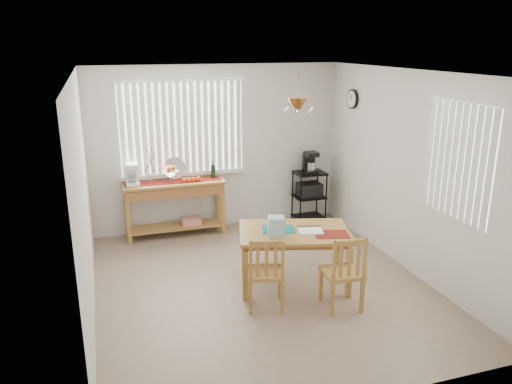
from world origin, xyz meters
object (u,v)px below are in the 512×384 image
object	(u,v)px
sideboard	(175,195)
chair_right	(343,273)
dining_table	(294,237)
wire_cart	(309,192)
chair_left	(266,273)
cart_items	(310,163)

from	to	relation	value
sideboard	chair_right	distance (m)	3.18
sideboard	dining_table	size ratio (longest dim) A/B	1.02
wire_cart	chair_right	size ratio (longest dim) A/B	0.94
wire_cart	chair_left	distance (m)	3.02
chair_right	wire_cart	bearing A→B (deg)	73.98
wire_cart	chair_left	xyz separation A→B (m)	(-1.63, -2.54, -0.08)
sideboard	dining_table	xyz separation A→B (m)	(1.13, -2.10, -0.02)
dining_table	cart_items	bearing A→B (deg)	62.11
sideboard	wire_cart	world-z (taller)	sideboard
chair_left	chair_right	distance (m)	0.87
sideboard	dining_table	distance (m)	2.39
wire_cart	dining_table	world-z (taller)	wire_cart
dining_table	chair_right	distance (m)	0.81
wire_cart	chair_right	bearing A→B (deg)	-106.02
wire_cart	chair_left	size ratio (longest dim) A/B	0.96
cart_items	chair_left	size ratio (longest dim) A/B	0.40
wire_cart	cart_items	world-z (taller)	cart_items
sideboard	chair_left	world-z (taller)	chair_left
cart_items	chair_right	size ratio (longest dim) A/B	0.39
cart_items	chair_right	distance (m)	2.99
sideboard	cart_items	world-z (taller)	cart_items
wire_cart	cart_items	bearing A→B (deg)	90.00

